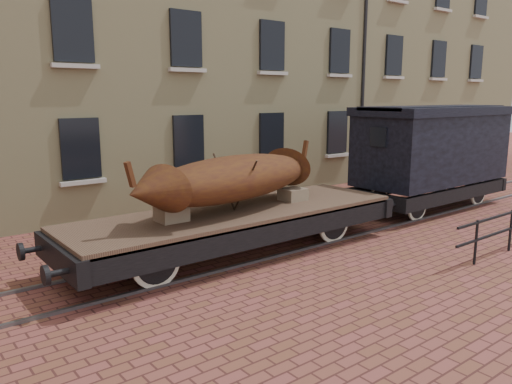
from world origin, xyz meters
TOP-DOWN VIEW (x-y plane):
  - ground at (0.00, 0.00)m, footprint 90.00×90.00m
  - warehouse_cream at (3.00, 9.99)m, footprint 40.00×10.19m
  - rail_track at (0.00, 0.00)m, footprint 30.00×1.52m
  - flatcar_wagon at (-0.67, 0.00)m, footprint 9.10×2.47m
  - iron_boat at (-0.76, 0.00)m, footprint 5.79×2.59m
  - goods_van at (7.13, 0.00)m, footprint 6.46×2.35m

SIDE VIEW (x-z plane):
  - ground at x=0.00m, z-range 0.00..0.00m
  - rail_track at x=0.00m, z-range 0.00..0.06m
  - flatcar_wagon at x=-0.67m, z-range 0.17..1.54m
  - iron_boat at x=-0.76m, z-range 1.11..2.54m
  - goods_van at x=7.13m, z-range 0.42..3.76m
  - warehouse_cream at x=3.00m, z-range 0.00..14.00m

